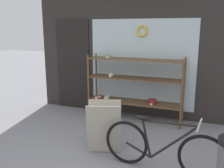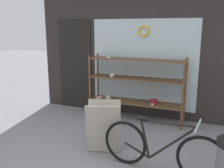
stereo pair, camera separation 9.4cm
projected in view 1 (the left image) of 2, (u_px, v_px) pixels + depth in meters
name	position (u px, v px, depth m)	size (l,w,h in m)	color
storefront_facade	(132.00, 34.00, 5.34)	(4.53, 0.13, 3.70)	#2D2826
display_case	(134.00, 83.00, 5.16)	(1.98, 0.45, 1.36)	brown
bicycle	(162.00, 148.00, 3.32)	(1.67, 0.46, 0.77)	black
sandwich_board	(104.00, 128.00, 3.84)	(0.61, 0.52, 0.81)	#B2A893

